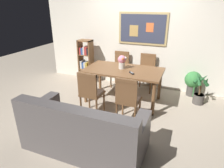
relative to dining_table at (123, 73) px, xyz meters
The scene contains 13 objects.
ground_plane 0.75m from the dining_table, 88.17° to the right, with size 12.00×12.00×0.00m, color tan.
wall_back_with_painting 1.26m from the dining_table, 89.27° to the left, with size 5.20×0.14×2.60m.
dining_table is the anchor object (origin of this frame).
dining_chair_far_left 0.91m from the dining_table, 113.40° to the left, with size 0.40×0.41×0.91m.
dining_chair_near_right 0.93m from the dining_table, 66.38° to the right, with size 0.40×0.41×0.91m.
dining_chair_near_left 0.93m from the dining_table, 113.99° to the right, with size 0.40×0.41×0.91m.
dining_chair_far_right 0.90m from the dining_table, 67.81° to the left, with size 0.40×0.41×0.91m.
leather_couch 1.79m from the dining_table, 90.75° to the right, with size 1.80×0.84×0.84m.
bookshelf 1.53m from the dining_table, 151.37° to the left, with size 0.36×0.28×1.17m.
potted_ivy 1.71m from the dining_table, 31.10° to the left, with size 0.38×0.38×0.60m.
potted_palm 1.71m from the dining_table, 16.90° to the left, with size 0.35×0.36×0.73m.
flower_vase 0.27m from the dining_table, 142.66° to the left, with size 0.19×0.18×0.29m.
tv_remote 0.32m from the dining_table, 38.37° to the right, with size 0.14×0.14×0.02m.
Camera 1 is at (1.24, -3.45, 2.06)m, focal length 31.26 mm.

